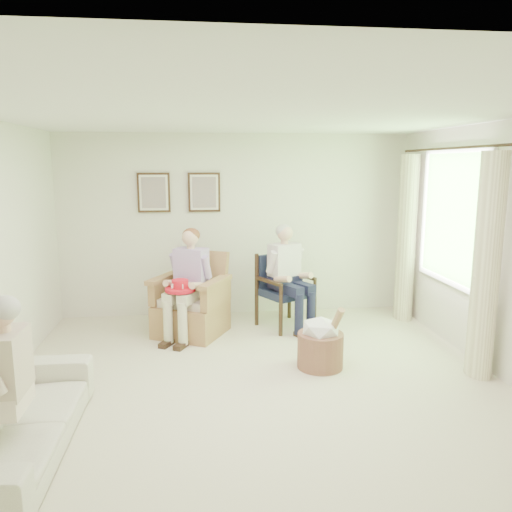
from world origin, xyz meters
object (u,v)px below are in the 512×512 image
Objects in this scene: wood_armchair at (284,287)px; hatbox at (321,342)px; person_wicker at (190,276)px; sofa at (14,419)px; red_hat at (180,287)px; wicker_armchair at (191,308)px; person_dark at (287,270)px.

wood_armchair reaches higher than hatbox.
person_wicker is 1.87× the size of hatbox.
person_wicker is 1.88m from hatbox.
person_wicker reaches higher than sofa.
wood_armchair reaches higher than sofa.
person_wicker is 0.23m from red_hat.
sofa is at bearing -116.88° from red_hat.
person_wicker is at bearing -62.80° from wicker_armchair.
wicker_armchair is at bearing 117.20° from person_wicker.
sofa is 1.46× the size of person_wicker.
wood_armchair is 0.71× the size of person_wicker.
wicker_armchair is 1.35m from person_dark.
person_wicker is at bearing 140.77° from hatbox.
hatbox is at bearing -112.64° from person_dark.
wicker_armchair reaches higher than red_hat.
wood_armchair is at bearing 43.10° from person_wicker.
wicker_armchair is at bearing 154.22° from person_dark.
person_wicker reaches higher than wicker_armchair.
person_dark reaches higher than red_hat.
sofa is at bearing -90.22° from person_wicker.
sofa is at bearing -153.44° from hatbox.
wood_armchair is at bearing 95.26° from hatbox.
person_dark reaches higher than sofa.
sofa is at bearing -160.39° from wood_armchair.
sofa is (-1.29, -2.63, -0.04)m from wicker_armchair.
hatbox is at bearing -63.44° from sofa.
red_hat is (1.17, 2.31, 0.41)m from sofa.
person_wicker is (-1.26, -0.36, 0.27)m from wood_armchair.
person_dark is (1.26, 0.06, 0.46)m from wicker_armchair.
hatbox is (1.52, -0.97, -0.41)m from red_hat.
hatbox is at bearing -32.47° from red_hat.
person_wicker is at bearing 167.38° from wood_armchair.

